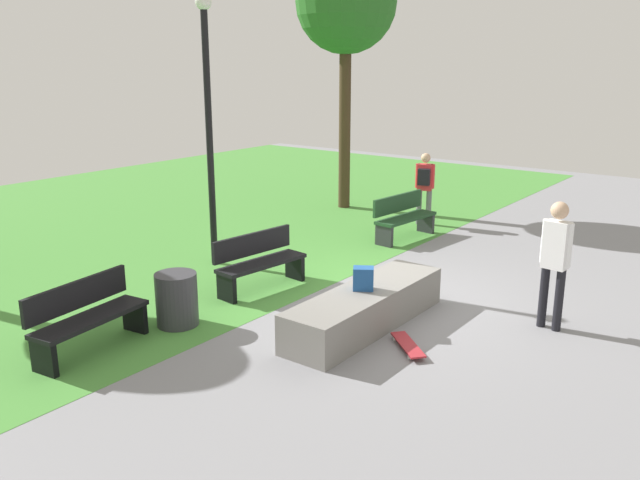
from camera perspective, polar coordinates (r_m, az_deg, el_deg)
name	(u,v)px	position (r m, az deg, el deg)	size (l,w,h in m)	color
ground_plane	(381,299)	(10.34, 5.32, -5.11)	(28.00, 28.00, 0.00)	gray
grass_lawn	(94,227)	(15.45, -19.01, 1.06)	(26.60, 13.00, 0.01)	#478C38
concrete_ledge	(366,308)	(9.21, 4.01, -5.90)	(2.97, 0.78, 0.55)	gray
backpack_on_ledge	(363,279)	(9.05, 3.79, -3.36)	(0.28, 0.20, 0.32)	#1E4C8C
skater_performing_trick	(555,255)	(9.42, 19.76, -1.23)	(0.24, 0.43, 1.80)	black
skateboard_by_ledge	(408,345)	(8.64, 7.64, -9.01)	(0.67, 0.74, 0.08)	#A5262D
park_bench_center_lawn	(403,216)	(13.70, 7.25, 2.09)	(1.64, 0.62, 0.91)	#1E4223
park_bench_near_path	(87,315)	(8.89, -19.59, -6.18)	(1.65, 0.67, 0.91)	black
park_bench_far_left	(259,260)	(10.64, -5.32, -1.77)	(1.64, 0.65, 0.91)	black
tree_slender_maple	(346,5)	(16.30, 2.26, 19.73)	(2.38, 2.38, 6.10)	#42301E
lamp_post	(208,108)	(11.70, -9.69, 11.25)	(0.28, 0.28, 4.68)	black
trash_bin	(177,299)	(9.41, -12.34, -5.06)	(0.58, 0.58, 0.76)	#333338
pedestrian_with_backpack	(425,182)	(14.86, 9.07, 4.96)	(0.42, 0.41, 1.61)	slate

